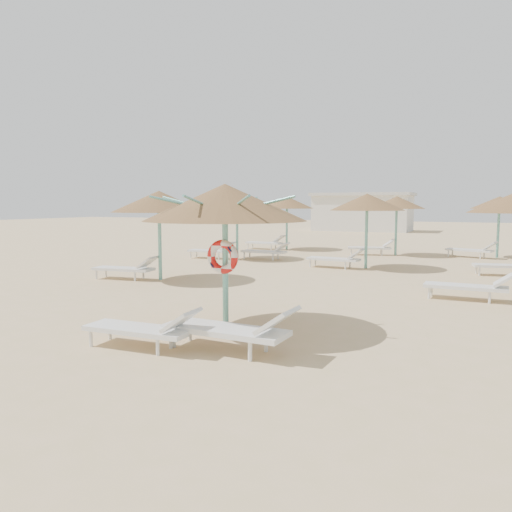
% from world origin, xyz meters
% --- Properties ---
extents(ground, '(120.00, 120.00, 0.00)m').
position_xyz_m(ground, '(0.00, 0.00, 0.00)').
color(ground, tan).
rests_on(ground, ground).
extents(main_palapa, '(3.00, 3.00, 2.69)m').
position_xyz_m(main_palapa, '(-0.38, 0.10, 2.34)').
color(main_palapa, '#65AFA2').
rests_on(main_palapa, ground).
extents(lounger_main_a, '(1.97, 0.67, 0.71)m').
position_xyz_m(lounger_main_a, '(-0.92, -1.60, 0.34)').
color(lounger_main_a, white).
rests_on(lounger_main_a, ground).
extents(lounger_main_b, '(2.21, 0.74, 0.80)m').
position_xyz_m(lounger_main_b, '(0.46, -1.18, 0.38)').
color(lounger_main_b, white).
rests_on(lounger_main_b, ground).
extents(palapa_field, '(19.30, 14.01, 2.72)m').
position_xyz_m(palapa_field, '(0.43, 10.08, 2.30)').
color(palapa_field, '#65AFA2').
rests_on(palapa_field, ground).
extents(service_hut, '(8.40, 4.40, 3.25)m').
position_xyz_m(service_hut, '(-6.00, 35.00, 1.64)').
color(service_hut, silver).
rests_on(service_hut, ground).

